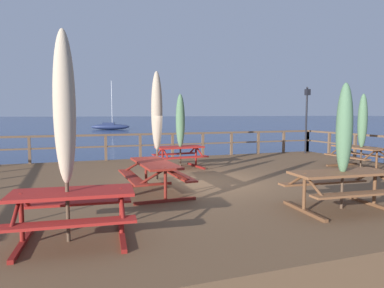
{
  "coord_description": "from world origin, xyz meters",
  "views": [
    {
      "loc": [
        -3.51,
        -9.06,
        2.57
      ],
      "look_at": [
        0.0,
        0.83,
        1.64
      ],
      "focal_mm": 32.27,
      "sensor_mm": 36.0,
      "label": 1
    }
  ],
  "objects_px": {
    "lamp_post_hooked": "(307,110)",
    "picnic_table_back_right": "(73,205)",
    "picnic_table_mid_right": "(359,153)",
    "patio_umbrella_tall_back_left": "(157,112)",
    "patio_umbrella_tall_mid_right": "(363,121)",
    "patio_umbrella_tall_back_right": "(64,108)",
    "patio_umbrella_short_front": "(180,121)",
    "picnic_table_mid_centre": "(341,182)",
    "picnic_table_front_left": "(155,170)",
    "picnic_table_back_left": "(180,152)",
    "patio_umbrella_tall_mid_left": "(344,129)",
    "sailboat_distant": "(110,126)"
  },
  "relations": [
    {
      "from": "picnic_table_mid_right",
      "to": "patio_umbrella_tall_mid_right",
      "type": "relative_size",
      "value": 0.72
    },
    {
      "from": "patio_umbrella_short_front",
      "to": "patio_umbrella_tall_mid_right",
      "type": "xyz_separation_m",
      "value": [
        5.91,
        -2.27,
        -0.0
      ]
    },
    {
      "from": "patio_umbrella_tall_mid_left",
      "to": "patio_umbrella_tall_back_left",
      "type": "distance_m",
      "value": 5.01
    },
    {
      "from": "patio_umbrella_tall_back_right",
      "to": "patio_umbrella_tall_back_left",
      "type": "height_order",
      "value": "patio_umbrella_tall_back_right"
    },
    {
      "from": "picnic_table_mid_right",
      "to": "patio_umbrella_tall_mid_left",
      "type": "xyz_separation_m",
      "value": [
        -4.38,
        -3.91,
        1.06
      ]
    },
    {
      "from": "patio_umbrella_tall_mid_left",
      "to": "lamp_post_hooked",
      "type": "bearing_deg",
      "value": 56.3
    },
    {
      "from": "picnic_table_back_left",
      "to": "lamp_post_hooked",
      "type": "height_order",
      "value": "lamp_post_hooked"
    },
    {
      "from": "picnic_table_back_right",
      "to": "sailboat_distant",
      "type": "xyz_separation_m",
      "value": [
        6.07,
        50.74,
        -0.68
      ]
    },
    {
      "from": "patio_umbrella_tall_mid_right",
      "to": "patio_umbrella_tall_back_left",
      "type": "bearing_deg",
      "value": 177.78
    },
    {
      "from": "picnic_table_mid_centre",
      "to": "picnic_table_front_left",
      "type": "bearing_deg",
      "value": 141.1
    },
    {
      "from": "picnic_table_mid_right",
      "to": "patio_umbrella_tall_mid_right",
      "type": "distance_m",
      "value": 1.11
    },
    {
      "from": "picnic_table_mid_right",
      "to": "patio_umbrella_tall_mid_left",
      "type": "relative_size",
      "value": 0.74
    },
    {
      "from": "picnic_table_mid_centre",
      "to": "patio_umbrella_tall_mid_left",
      "type": "bearing_deg",
      "value": 21.17
    },
    {
      "from": "picnic_table_front_left",
      "to": "patio_umbrella_tall_mid_right",
      "type": "distance_m",
      "value": 7.87
    },
    {
      "from": "patio_umbrella_tall_mid_left",
      "to": "picnic_table_back_left",
      "type": "bearing_deg",
      "value": 103.93
    },
    {
      "from": "picnic_table_mid_right",
      "to": "patio_umbrella_tall_back_left",
      "type": "distance_m",
      "value": 7.35
    },
    {
      "from": "patio_umbrella_short_front",
      "to": "patio_umbrella_tall_mid_right",
      "type": "relative_size",
      "value": 1.0
    },
    {
      "from": "lamp_post_hooked",
      "to": "patio_umbrella_tall_mid_left",
      "type": "bearing_deg",
      "value": -123.7
    },
    {
      "from": "patio_umbrella_tall_mid_left",
      "to": "patio_umbrella_short_front",
      "type": "bearing_deg",
      "value": 103.81
    },
    {
      "from": "patio_umbrella_tall_back_right",
      "to": "patio_umbrella_tall_back_left",
      "type": "xyz_separation_m",
      "value": [
        2.41,
        4.19,
        -0.02
      ]
    },
    {
      "from": "picnic_table_mid_right",
      "to": "picnic_table_mid_centre",
      "type": "bearing_deg",
      "value": -138.42
    },
    {
      "from": "picnic_table_back_right",
      "to": "sailboat_distant",
      "type": "bearing_deg",
      "value": 83.18
    },
    {
      "from": "picnic_table_back_left",
      "to": "picnic_table_mid_centre",
      "type": "height_order",
      "value": "same"
    },
    {
      "from": "patio_umbrella_tall_back_right",
      "to": "sailboat_distant",
      "type": "height_order",
      "value": "sailboat_distant"
    },
    {
      "from": "picnic_table_mid_right",
      "to": "lamp_post_hooked",
      "type": "relative_size",
      "value": 0.59
    },
    {
      "from": "picnic_table_mid_right",
      "to": "patio_umbrella_tall_mid_right",
      "type": "bearing_deg",
      "value": -65.89
    },
    {
      "from": "picnic_table_mid_right",
      "to": "patio_umbrella_short_front",
      "type": "xyz_separation_m",
      "value": [
        -5.88,
        2.2,
        1.11
      ]
    },
    {
      "from": "lamp_post_hooked",
      "to": "picnic_table_back_right",
      "type": "bearing_deg",
      "value": -142.05
    },
    {
      "from": "picnic_table_mid_right",
      "to": "patio_umbrella_short_front",
      "type": "bearing_deg",
      "value": 159.49
    },
    {
      "from": "lamp_post_hooked",
      "to": "patio_umbrella_tall_back_right",
      "type": "bearing_deg",
      "value": -142.21
    },
    {
      "from": "picnic_table_mid_right",
      "to": "sailboat_distant",
      "type": "xyz_separation_m",
      "value": [
        -3.47,
        46.76,
        -0.68
      ]
    },
    {
      "from": "sailboat_distant",
      "to": "picnic_table_mid_centre",
      "type": "bearing_deg",
      "value": -91.09
    },
    {
      "from": "picnic_table_back_left",
      "to": "picnic_table_mid_centre",
      "type": "distance_m",
      "value": 6.33
    },
    {
      "from": "picnic_table_front_left",
      "to": "picnic_table_back_right",
      "type": "distance_m",
      "value": 3.24
    },
    {
      "from": "picnic_table_back_left",
      "to": "picnic_table_mid_centre",
      "type": "bearing_deg",
      "value": -76.62
    },
    {
      "from": "lamp_post_hooked",
      "to": "patio_umbrella_short_front",
      "type": "bearing_deg",
      "value": -162.9
    },
    {
      "from": "patio_umbrella_tall_mid_right",
      "to": "patio_umbrella_tall_back_right",
      "type": "xyz_separation_m",
      "value": [
        -9.65,
        -3.91,
        0.34
      ]
    },
    {
      "from": "sailboat_distant",
      "to": "patio_umbrella_tall_mid_right",
      "type": "bearing_deg",
      "value": -85.72
    },
    {
      "from": "patio_umbrella_tall_mid_left",
      "to": "sailboat_distant",
      "type": "relative_size",
      "value": 0.33
    },
    {
      "from": "picnic_table_mid_centre",
      "to": "patio_umbrella_short_front",
      "type": "bearing_deg",
      "value": 103.26
    },
    {
      "from": "patio_umbrella_tall_mid_right",
      "to": "patio_umbrella_tall_back_right",
      "type": "bearing_deg",
      "value": -157.96
    },
    {
      "from": "patio_umbrella_short_front",
      "to": "sailboat_distant",
      "type": "xyz_separation_m",
      "value": [
        2.41,
        44.56,
        -1.79
      ]
    },
    {
      "from": "patio_umbrella_tall_back_left",
      "to": "picnic_table_front_left",
      "type": "bearing_deg",
      "value": -106.01
    },
    {
      "from": "picnic_table_back_right",
      "to": "patio_umbrella_tall_back_right",
      "type": "bearing_deg",
      "value": -172.6
    },
    {
      "from": "picnic_table_back_left",
      "to": "patio_umbrella_tall_mid_right",
      "type": "xyz_separation_m",
      "value": [
        5.93,
        -2.3,
        1.11
      ]
    },
    {
      "from": "patio_umbrella_tall_back_left",
      "to": "picnic_table_mid_right",
      "type": "bearing_deg",
      "value": -1.63
    },
    {
      "from": "patio_umbrella_tall_mid_right",
      "to": "picnic_table_back_left",
      "type": "bearing_deg",
      "value": 158.79
    },
    {
      "from": "patio_umbrella_tall_back_right",
      "to": "patio_umbrella_short_front",
      "type": "bearing_deg",
      "value": 58.84
    },
    {
      "from": "lamp_post_hooked",
      "to": "picnic_table_mid_centre",
      "type": "bearing_deg",
      "value": -123.9
    },
    {
      "from": "patio_umbrella_short_front",
      "to": "lamp_post_hooked",
      "type": "height_order",
      "value": "lamp_post_hooked"
    }
  ]
}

